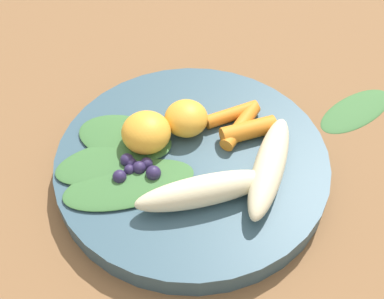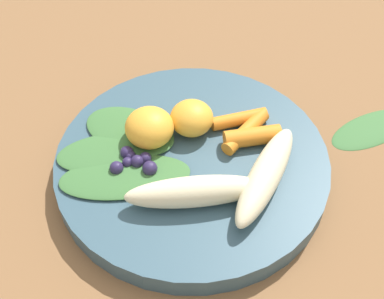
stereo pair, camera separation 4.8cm
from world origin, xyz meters
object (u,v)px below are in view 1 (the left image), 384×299
object	(u,v)px
bowl	(192,164)
banana_peeled_right	(204,191)
banana_peeled_left	(269,166)
orange_segment_near	(146,132)
kale_leaf_stray	(356,109)

from	to	relation	value
bowl	banana_peeled_right	bearing A→B (deg)	42.73
banana_peeled_right	banana_peeled_left	bearing A→B (deg)	9.98
orange_segment_near	kale_leaf_stray	xyz separation A→B (m)	(-0.18, 0.16, -0.04)
bowl	orange_segment_near	size ratio (longest dim) A/B	5.56
bowl	orange_segment_near	xyz separation A→B (m)	(0.01, -0.05, 0.03)
bowl	kale_leaf_stray	world-z (taller)	bowl
banana_peeled_left	kale_leaf_stray	distance (m)	0.16
orange_segment_near	kale_leaf_stray	bearing A→B (deg)	138.80
banana_peeled_right	bowl	bearing A→B (deg)	86.68
orange_segment_near	kale_leaf_stray	size ratio (longest dim) A/B	0.46
banana_peeled_left	kale_leaf_stray	world-z (taller)	banana_peeled_left
banana_peeled_right	kale_leaf_stray	xyz separation A→B (m)	(-0.21, 0.08, -0.04)
banana_peeled_right	orange_segment_near	bearing A→B (deg)	114.47
orange_segment_near	banana_peeled_right	bearing A→B (deg)	70.51
banana_peeled_left	kale_leaf_stray	bearing A→B (deg)	-27.68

